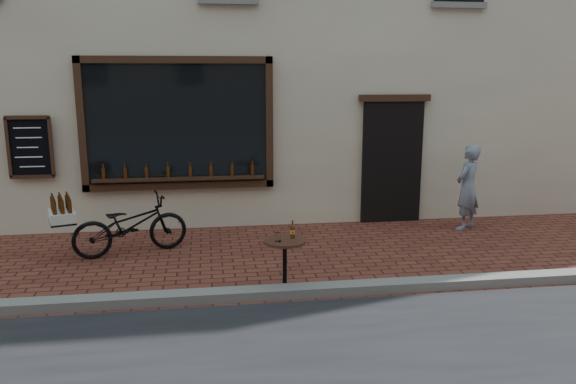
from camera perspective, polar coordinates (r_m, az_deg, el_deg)
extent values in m
plane|color=#5A271D|center=(6.95, 4.22, -10.90)|extent=(90.00, 90.00, 0.00)
cube|color=slate|center=(7.11, 3.88, -9.84)|extent=(90.00, 0.25, 0.12)
cube|color=black|center=(9.74, -11.15, 6.80)|extent=(3.00, 0.06, 2.00)
cube|color=black|center=(9.69, -11.42, 13.05)|extent=(3.24, 0.10, 0.12)
cube|color=black|center=(9.87, -10.90, 0.66)|extent=(3.24, 0.10, 0.12)
cube|color=black|center=(9.93, -20.24, 6.38)|extent=(0.12, 0.10, 2.24)
cube|color=black|center=(9.77, -1.91, 7.04)|extent=(0.12, 0.10, 2.24)
cube|color=black|center=(9.80, -10.95, 1.35)|extent=(2.90, 0.16, 0.05)
cube|color=black|center=(10.38, 10.50, 2.97)|extent=(1.10, 0.10, 2.20)
cube|color=black|center=(10.23, 10.81, 9.37)|extent=(1.30, 0.10, 0.12)
cube|color=black|center=(10.18, -24.72, 4.16)|extent=(0.62, 0.04, 0.92)
cylinder|color=#3D1C07|center=(9.92, -18.20, 1.79)|extent=(0.06, 0.06, 0.19)
cylinder|color=#3D1C07|center=(9.87, -16.16, 1.87)|extent=(0.06, 0.06, 0.19)
cylinder|color=#3D1C07|center=(9.82, -14.10, 1.94)|extent=(0.06, 0.06, 0.19)
cylinder|color=#3D1C07|center=(9.79, -12.02, 2.01)|extent=(0.06, 0.06, 0.19)
cylinder|color=#3D1C07|center=(9.77, -9.93, 2.07)|extent=(0.06, 0.06, 0.19)
cylinder|color=#3D1C07|center=(9.77, -7.83, 2.14)|extent=(0.06, 0.06, 0.19)
cylinder|color=#3D1C07|center=(9.78, -5.74, 2.20)|extent=(0.06, 0.06, 0.19)
cylinder|color=#3D1C07|center=(9.80, -3.65, 2.26)|extent=(0.06, 0.06, 0.19)
imported|color=black|center=(8.81, -15.72, -3.25)|extent=(1.81, 1.11, 0.90)
cube|color=black|center=(8.65, -21.94, -2.81)|extent=(0.47, 0.56, 0.03)
cube|color=beige|center=(8.63, -21.98, -2.26)|extent=(0.48, 0.58, 0.14)
cylinder|color=#3D1C07|center=(8.43, -21.29, -1.39)|extent=(0.06, 0.06, 0.19)
cylinder|color=#3D1C07|center=(8.42, -21.96, -1.45)|extent=(0.06, 0.06, 0.19)
cylinder|color=#3D1C07|center=(8.41, -22.64, -1.52)|extent=(0.06, 0.06, 0.19)
cylinder|color=#3D1C07|center=(8.54, -21.37, -1.22)|extent=(0.06, 0.06, 0.19)
cylinder|color=#3D1C07|center=(8.54, -22.03, -1.28)|extent=(0.06, 0.06, 0.19)
cylinder|color=#3D1C07|center=(8.53, -22.70, -1.35)|extent=(0.06, 0.06, 0.19)
cylinder|color=#3D1C07|center=(8.66, -21.45, -1.05)|extent=(0.06, 0.06, 0.19)
cylinder|color=#3D1C07|center=(8.65, -22.10, -1.12)|extent=(0.06, 0.06, 0.19)
cylinder|color=#3D1C07|center=(8.65, -22.76, -1.18)|extent=(0.06, 0.06, 0.19)
cylinder|color=#3D1C07|center=(8.78, -21.53, -0.89)|extent=(0.06, 0.06, 0.19)
cylinder|color=#3D1C07|center=(8.77, -22.17, -0.96)|extent=(0.06, 0.06, 0.19)
cylinder|color=#3D1C07|center=(8.76, -22.82, -1.02)|extent=(0.06, 0.06, 0.19)
cylinder|color=black|center=(7.18, -0.33, -9.97)|extent=(0.39, 0.39, 0.03)
cylinder|color=black|center=(7.07, -0.33, -7.55)|extent=(0.05, 0.05, 0.62)
cylinder|color=#321910|center=(6.96, -0.34, -5.01)|extent=(0.53, 0.53, 0.04)
cylinder|color=gold|center=(7.00, 0.47, -4.06)|extent=(0.06, 0.06, 0.05)
cylinder|color=white|center=(6.87, -1.00, -4.59)|extent=(0.07, 0.07, 0.12)
imported|color=slate|center=(10.23, 17.78, 0.44)|extent=(0.65, 0.61, 1.49)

